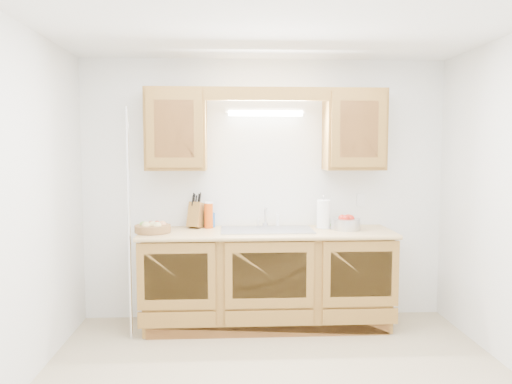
{
  "coord_description": "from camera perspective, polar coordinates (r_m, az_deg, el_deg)",
  "views": [
    {
      "loc": [
        -0.34,
        -3.32,
        1.64
      ],
      "look_at": [
        -0.12,
        0.85,
        1.28
      ],
      "focal_mm": 35.0,
      "sensor_mm": 36.0,
      "label": 1
    }
  ],
  "objects": [
    {
      "name": "paper_towel",
      "position": [
        4.73,
        7.73,
        -2.56
      ],
      "size": [
        0.15,
        0.15,
        0.32
      ],
      "rotation": [
        0.0,
        0.0,
        0.07
      ],
      "color": "silver",
      "rests_on": "countertop"
    },
    {
      "name": "countertop",
      "position": [
        4.59,
        1.27,
        -4.68
      ],
      "size": [
        2.3,
        0.63,
        0.04
      ],
      "primitive_type": "cube",
      "color": "tan",
      "rests_on": "base_cabinets"
    },
    {
      "name": "base_cabinets",
      "position": [
        4.69,
        1.24,
        -9.96
      ],
      "size": [
        2.2,
        0.6,
        0.86
      ],
      "primitive_type": "cube",
      "color": "olive",
      "rests_on": "ground"
    },
    {
      "name": "apple_bowl",
      "position": [
        4.7,
        10.21,
        -3.52
      ],
      "size": [
        0.3,
        0.3,
        0.14
      ],
      "rotation": [
        0.0,
        0.0,
        -0.12
      ],
      "color": "silver",
      "rests_on": "countertop"
    },
    {
      "name": "soap_bottle",
      "position": [
        4.8,
        -5.39,
        -2.79
      ],
      "size": [
        0.12,
        0.12,
        0.2
      ],
      "primitive_type": "imported",
      "rotation": [
        0.0,
        0.0,
        0.33
      ],
      "color": "blue",
      "rests_on": "countertop"
    },
    {
      "name": "room",
      "position": [
        3.36,
        2.78,
        -1.82
      ],
      "size": [
        3.52,
        3.5,
        2.5
      ],
      "color": "tan",
      "rests_on": "ground"
    },
    {
      "name": "sponge",
      "position": [
        4.91,
        8.13,
        -3.76
      ],
      "size": [
        0.11,
        0.09,
        0.02
      ],
      "rotation": [
        0.0,
        0.0,
        -0.3
      ],
      "color": "#CC333F",
      "rests_on": "countertop"
    },
    {
      "name": "fluorescent_fixture",
      "position": [
        4.77,
        1.08,
        9.16
      ],
      "size": [
        0.76,
        0.08,
        0.08
      ],
      "color": "white",
      "rests_on": "room"
    },
    {
      "name": "orange_canister",
      "position": [
        4.73,
        -5.43,
        -2.64
      ],
      "size": [
        0.1,
        0.1,
        0.25
      ],
      "rotation": [
        0.0,
        0.0,
        0.18
      ],
      "color": "#CA480B",
      "rests_on": "countertop"
    },
    {
      "name": "fruit_basket",
      "position": [
        4.57,
        -11.71,
        -4.0
      ],
      "size": [
        0.37,
        0.37,
        0.1
      ],
      "rotation": [
        0.0,
        0.0,
        0.16
      ],
      "color": "olive",
      "rests_on": "countertop"
    },
    {
      "name": "sink",
      "position": [
        4.62,
        1.25,
        -5.27
      ],
      "size": [
        0.84,
        0.46,
        0.36
      ],
      "color": "#9E9EA3",
      "rests_on": "countertop"
    },
    {
      "name": "knife_block",
      "position": [
        4.78,
        -6.83,
        -2.59
      ],
      "size": [
        0.19,
        0.23,
        0.35
      ],
      "rotation": [
        0.0,
        0.0,
        -0.42
      ],
      "color": "olive",
      "rests_on": "countertop"
    },
    {
      "name": "upper_cabinet_left",
      "position": [
        4.69,
        -9.1,
        7.06
      ],
      "size": [
        0.55,
        0.33,
        0.75
      ],
      "primitive_type": "cube",
      "color": "olive",
      "rests_on": "room"
    },
    {
      "name": "wire_shelf_pole",
      "position": [
        4.39,
        -14.32,
        -3.67
      ],
      "size": [
        0.03,
        0.03,
        2.0
      ],
      "primitive_type": "cylinder",
      "color": "silver",
      "rests_on": "ground"
    },
    {
      "name": "upper_cabinet_right",
      "position": [
        4.81,
        11.14,
        6.98
      ],
      "size": [
        0.55,
        0.33,
        0.75
      ],
      "primitive_type": "cube",
      "color": "olive",
      "rests_on": "room"
    },
    {
      "name": "outlet_plate",
      "position": [
        5.01,
        11.91,
        -0.86
      ],
      "size": [
        0.08,
        0.01,
        0.12
      ],
      "primitive_type": "cube",
      "color": "white",
      "rests_on": "room"
    },
    {
      "name": "valance",
      "position": [
        4.55,
        1.29,
        11.16
      ],
      "size": [
        2.2,
        0.05,
        0.12
      ],
      "primitive_type": "cube",
      "color": "olive",
      "rests_on": "room"
    }
  ]
}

